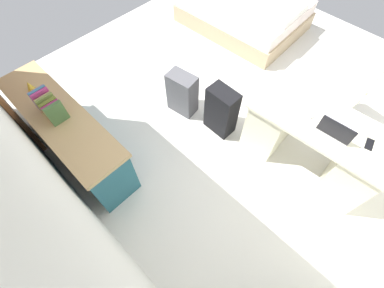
{
  "coord_description": "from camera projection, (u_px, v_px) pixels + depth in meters",
  "views": [
    {
      "loc": [
        -1.23,
        2.16,
        2.8
      ],
      "look_at": [
        -0.26,
        1.18,
        0.6
      ],
      "focal_mm": 24.75,
      "sensor_mm": 36.0,
      "label": 1
    }
  ],
  "objects": [
    {
      "name": "laptop",
      "position": [
        336.0,
        130.0,
        2.44
      ],
      "size": [
        0.32,
        0.24,
        0.21
      ],
      "color": "#B7B7BC",
      "rests_on": "desk"
    },
    {
      "name": "office_chair",
      "position": [
        339.0,
        94.0,
        3.19
      ],
      "size": [
        0.52,
        0.52,
        0.94
      ],
      "color": "black",
      "rests_on": "ground_plane"
    },
    {
      "name": "figurine_small",
      "position": [
        30.0,
        86.0,
        2.77
      ],
      "size": [
        0.08,
        0.08,
        0.11
      ],
      "primitive_type": "cone",
      "color": "gold",
      "rests_on": "credenza"
    },
    {
      "name": "desk",
      "position": [
        312.0,
        142.0,
        2.85
      ],
      "size": [
        1.48,
        0.75,
        0.75
      ],
      "color": "beige",
      "rests_on": "ground_plane"
    },
    {
      "name": "ground_plane",
      "position": [
        238.0,
        105.0,
        3.65
      ],
      "size": [
        5.62,
        5.62,
        0.0
      ],
      "primitive_type": "plane",
      "color": "silver"
    },
    {
      "name": "suitcase_spare_grey",
      "position": [
        182.0,
        94.0,
        3.36
      ],
      "size": [
        0.39,
        0.27,
        0.58
      ],
      "primitive_type": "cube",
      "rotation": [
        0.0,
        0.0,
        0.14
      ],
      "color": "#4C4C51",
      "rests_on": "ground_plane"
    },
    {
      "name": "book_row",
      "position": [
        49.0,
        105.0,
        2.56
      ],
      "size": [
        0.36,
        0.17,
        0.24
      ],
      "color": "#3F6236",
      "rests_on": "credenza"
    },
    {
      "name": "wall_back",
      "position": [
        24.0,
        158.0,
        1.54
      ],
      "size": [
        4.45,
        0.1,
        2.9
      ],
      "primitive_type": "cube",
      "color": "silver",
      "rests_on": "ground_plane"
    },
    {
      "name": "credenza",
      "position": [
        70.0,
        135.0,
        2.94
      ],
      "size": [
        1.8,
        0.48,
        0.72
      ],
      "color": "#235B6B",
      "rests_on": "ground_plane"
    },
    {
      "name": "bed",
      "position": [
        244.0,
        12.0,
        4.41
      ],
      "size": [
        1.95,
        1.48,
        0.58
      ],
      "color": "tan",
      "rests_on": "ground_plane"
    },
    {
      "name": "suitcase_black",
      "position": [
        221.0,
        111.0,
        3.17
      ],
      "size": [
        0.36,
        0.23,
        0.65
      ],
      "primitive_type": "cube",
      "rotation": [
        0.0,
        0.0,
        -0.02
      ],
      "color": "black",
      "rests_on": "ground_plane"
    },
    {
      "name": "cell_phone_near_laptop",
      "position": [
        369.0,
        144.0,
        2.41
      ],
      "size": [
        0.09,
        0.15,
        0.01
      ],
      "primitive_type": "cube",
      "rotation": [
        0.0,
        0.0,
        0.22
      ],
      "color": "black",
      "rests_on": "desk"
    },
    {
      "name": "computer_mouse",
      "position": [
        311.0,
        115.0,
        2.58
      ],
      "size": [
        0.07,
        0.1,
        0.03
      ],
      "primitive_type": "ellipsoid",
      "rotation": [
        0.0,
        0.0,
        0.06
      ],
      "color": "white",
      "rests_on": "desk"
    }
  ]
}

